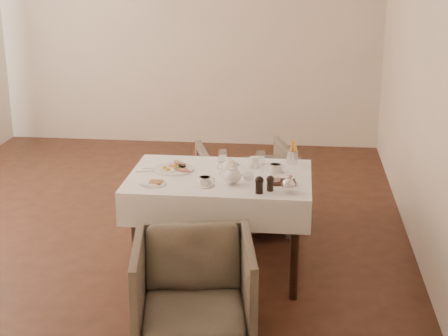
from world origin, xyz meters
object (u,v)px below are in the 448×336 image
Objects in this scene: table at (220,191)px; armchair_near at (194,291)px; armchair_far at (246,187)px; teapot_centre at (229,166)px; breakfast_plate at (174,168)px.

table reaches higher than armchair_near.
armchair_near is 0.93× the size of armchair_far.
teapot_centre is (0.06, 0.03, 0.18)m from table.
armchair_near is at bearing -113.65° from teapot_centre.
table is at bearing -171.81° from teapot_centre.
teapot_centre reaches higher than armchair_far.
breakfast_plate is 0.42m from teapot_centre.
armchair_near is 2.47× the size of breakfast_plate.
armchair_far is at bearing 69.73° from teapot_centre.
armchair_near is at bearing -96.31° from breakfast_plate.
teapot_centre is at bearing 25.02° from table.
armchair_far is (0.12, 0.90, -0.28)m from table.
armchair_near is at bearing -93.14° from table.
breakfast_plate reaches higher than armchair_near.
armchair_near is (-0.05, -0.92, -0.31)m from table.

